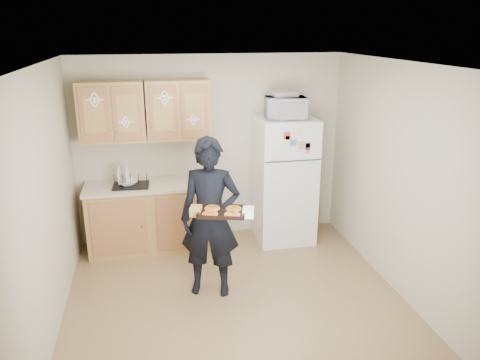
# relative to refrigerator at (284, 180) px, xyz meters

# --- Properties ---
(floor) EXTENTS (3.60, 3.60, 0.00)m
(floor) POSITION_rel_refrigerator_xyz_m (-0.95, -1.43, -0.85)
(floor) COLOR brown
(floor) RESTS_ON ground
(ceiling) EXTENTS (3.60, 3.60, 0.00)m
(ceiling) POSITION_rel_refrigerator_xyz_m (-0.95, -1.43, 1.65)
(ceiling) COLOR silver
(ceiling) RESTS_ON wall_back
(wall_back) EXTENTS (3.60, 0.04, 2.50)m
(wall_back) POSITION_rel_refrigerator_xyz_m (-0.95, 0.37, 0.40)
(wall_back) COLOR #B3AA91
(wall_back) RESTS_ON floor
(wall_front) EXTENTS (3.60, 0.04, 2.50)m
(wall_front) POSITION_rel_refrigerator_xyz_m (-0.95, -3.23, 0.40)
(wall_front) COLOR #B3AA91
(wall_front) RESTS_ON floor
(wall_left) EXTENTS (0.04, 3.60, 2.50)m
(wall_left) POSITION_rel_refrigerator_xyz_m (-2.75, -1.43, 0.40)
(wall_left) COLOR #B3AA91
(wall_left) RESTS_ON floor
(wall_right) EXTENTS (0.04, 3.60, 2.50)m
(wall_right) POSITION_rel_refrigerator_xyz_m (0.85, -1.43, 0.40)
(wall_right) COLOR #B3AA91
(wall_right) RESTS_ON floor
(refrigerator) EXTENTS (0.75, 0.70, 1.70)m
(refrigerator) POSITION_rel_refrigerator_xyz_m (0.00, 0.00, 0.00)
(refrigerator) COLOR silver
(refrigerator) RESTS_ON floor
(base_cabinet) EXTENTS (1.60, 0.60, 0.86)m
(base_cabinet) POSITION_rel_refrigerator_xyz_m (-1.80, 0.05, -0.42)
(base_cabinet) COLOR brown
(base_cabinet) RESTS_ON floor
(countertop) EXTENTS (1.64, 0.64, 0.04)m
(countertop) POSITION_rel_refrigerator_xyz_m (-1.80, 0.05, 0.03)
(countertop) COLOR beige
(countertop) RESTS_ON base_cabinet
(upper_cab_left) EXTENTS (0.80, 0.33, 0.75)m
(upper_cab_left) POSITION_rel_refrigerator_xyz_m (-2.20, 0.18, 0.98)
(upper_cab_left) COLOR brown
(upper_cab_left) RESTS_ON wall_back
(upper_cab_right) EXTENTS (0.80, 0.33, 0.75)m
(upper_cab_right) POSITION_rel_refrigerator_xyz_m (-1.38, 0.18, 0.98)
(upper_cab_right) COLOR brown
(upper_cab_right) RESTS_ON wall_back
(cereal_box) EXTENTS (0.20, 0.07, 0.32)m
(cereal_box) POSITION_rel_refrigerator_xyz_m (0.52, 0.24, -0.69)
(cereal_box) COLOR gold
(cereal_box) RESTS_ON floor
(person) EXTENTS (0.73, 0.58, 1.76)m
(person) POSITION_rel_refrigerator_xyz_m (-1.18, -1.19, 0.03)
(person) COLOR black
(person) RESTS_ON floor
(baking_tray) EXTENTS (0.55, 0.46, 0.04)m
(baking_tray) POSITION_rel_refrigerator_xyz_m (-1.10, -1.48, 0.21)
(baking_tray) COLOR black
(baking_tray) RESTS_ON person
(pizza_front_left) EXTENTS (0.16, 0.16, 0.02)m
(pizza_front_left) POSITION_rel_refrigerator_xyz_m (-1.22, -1.52, 0.22)
(pizza_front_left) COLOR orange
(pizza_front_left) RESTS_ON baking_tray
(pizza_front_right) EXTENTS (0.16, 0.16, 0.02)m
(pizza_front_right) POSITION_rel_refrigerator_xyz_m (-1.01, -1.58, 0.22)
(pizza_front_right) COLOR orange
(pizza_front_right) RESTS_ON baking_tray
(pizza_back_left) EXTENTS (0.16, 0.16, 0.02)m
(pizza_back_left) POSITION_rel_refrigerator_xyz_m (-1.18, -1.37, 0.22)
(pizza_back_left) COLOR orange
(pizza_back_left) RESTS_ON baking_tray
(pizza_back_right) EXTENTS (0.16, 0.16, 0.02)m
(pizza_back_right) POSITION_rel_refrigerator_xyz_m (-0.97, -1.43, 0.22)
(pizza_back_right) COLOR orange
(pizza_back_right) RESTS_ON baking_tray
(microwave) EXTENTS (0.53, 0.39, 0.28)m
(microwave) POSITION_rel_refrigerator_xyz_m (-0.03, -0.05, 0.99)
(microwave) COLOR silver
(microwave) RESTS_ON refrigerator
(foil_pan) EXTENTS (0.31, 0.22, 0.07)m
(foil_pan) POSITION_rel_refrigerator_xyz_m (-0.04, -0.02, 1.16)
(foil_pan) COLOR #ACABB2
(foil_pan) RESTS_ON microwave
(dish_rack) EXTENTS (0.46, 0.36, 0.18)m
(dish_rack) POSITION_rel_refrigerator_xyz_m (-2.03, 0.01, 0.14)
(dish_rack) COLOR black
(dish_rack) RESTS_ON countertop
(bowl) EXTENTS (0.30, 0.30, 0.06)m
(bowl) POSITION_rel_refrigerator_xyz_m (-2.07, 0.01, 0.10)
(bowl) COLOR silver
(bowl) RESTS_ON dish_rack
(soap_bottle) EXTENTS (0.11, 0.11, 0.20)m
(soap_bottle) POSITION_rel_refrigerator_xyz_m (-1.23, -0.05, 0.15)
(soap_bottle) COLOR silver
(soap_bottle) RESTS_ON countertop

